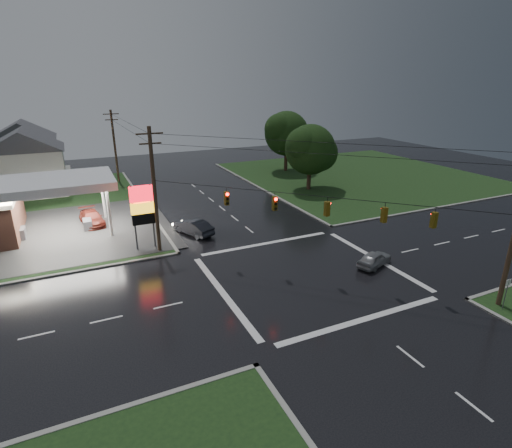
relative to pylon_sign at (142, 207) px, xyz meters
name	(u,v)px	position (x,y,z in m)	size (l,w,h in m)	color
ground	(306,274)	(10.50, -10.50, -4.01)	(120.00, 120.00, 0.00)	black
grass_ne	(359,175)	(36.50, 15.50, -3.97)	(36.00, 36.00, 0.08)	black
pylon_sign	(142,207)	(0.00, 0.00, 0.00)	(2.00, 0.35, 6.00)	#59595E
utility_pole_nw	(154,189)	(1.00, -1.00, 1.71)	(2.20, 0.32, 11.00)	#382619
utility_pole_n	(115,145)	(1.00, 27.50, 1.46)	(2.20, 0.32, 10.50)	#382619
traffic_signals	(310,196)	(10.52, -10.52, 2.47)	(26.87, 26.87, 1.47)	black
house_near	(26,161)	(-10.45, 25.50, 0.39)	(11.05, 8.48, 8.60)	silver
house_far	(24,148)	(-11.45, 37.50, 0.39)	(11.05, 8.48, 8.60)	silver
tree_ne_near	(311,150)	(24.64, 11.49, 1.55)	(7.99, 6.80, 8.98)	black
tree_ne_far	(287,134)	(27.65, 23.49, 2.17)	(8.46, 7.20, 9.80)	black
car_north	(193,227)	(4.95, 1.69, -3.25)	(1.61, 4.60, 1.52)	black
car_crossing	(374,259)	(16.44, -11.54, -3.39)	(1.47, 3.66, 1.25)	gray
car_pump	(92,218)	(-3.99, 9.02, -3.29)	(2.02, 4.96, 1.44)	maroon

